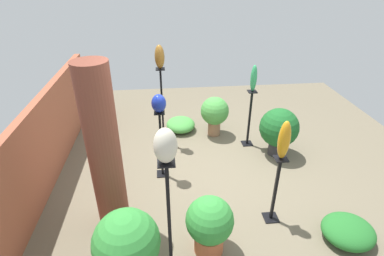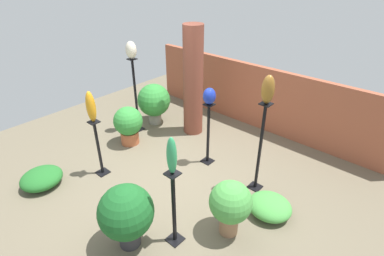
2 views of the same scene
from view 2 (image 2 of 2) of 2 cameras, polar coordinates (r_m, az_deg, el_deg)
The scene contains 19 objects.
ground_plane at distance 5.11m, azimuth -3.54°, elevation -10.18°, with size 8.00×8.00×0.00m, color #6B604C.
brick_wall_back at distance 6.58m, azimuth 12.69°, elevation 5.67°, with size 5.60×0.12×1.36m, color #9E5138.
brick_pillar at distance 6.04m, azimuth 0.22°, elevation 8.74°, with size 0.40×0.40×2.24m, color brown.
pedestal_ivory at distance 6.36m, azimuth -10.64°, elevation 5.52°, with size 0.20×0.20×1.58m.
pedestal_jade at distance 3.88m, azimuth -3.45°, elevation -15.62°, with size 0.20×0.20×1.11m.
pedestal_amber at distance 5.26m, azimuth -17.30°, elevation -4.15°, with size 0.20×0.20×1.01m.
pedestal_cobalt at distance 5.28m, azimuth 3.09°, elevation -1.65°, with size 0.20×0.20×1.16m.
pedestal_bronze at distance 4.69m, azimuth 12.76°, elevation -4.42°, with size 0.20×0.20×1.51m.
art_vase_ivory at distance 6.03m, azimuth -11.54°, elevation 14.36°, with size 0.21×0.21×0.34m, color beige.
art_vase_jade at distance 3.34m, azimuth -3.88°, elevation -5.30°, with size 0.13×0.11×0.48m, color #2D9356.
art_vase_amber at distance 4.88m, azimuth -18.70°, elevation 3.84°, with size 0.14×0.15×0.52m, color orange.
art_vase_cobalt at distance 4.93m, azimuth 3.33°, elevation 6.08°, with size 0.21×0.22×0.28m, color #192D9E.
art_vase_bronze at distance 4.22m, azimuth 14.27°, elevation 7.12°, with size 0.18×0.17×0.41m, color brown.
potted_plant_front_left at distance 6.01m, azimuth -12.03°, elevation 0.85°, with size 0.57×0.57×0.79m.
potted_plant_back_center at distance 6.67m, azimuth -7.26°, elevation 5.13°, with size 0.72×0.72×0.92m.
potted_plant_near_pillar at distance 3.90m, azimuth -12.42°, elevation -15.57°, with size 0.70×0.70×0.91m.
potted_plant_mid_right at distance 4.01m, azimuth 7.33°, elevation -14.17°, with size 0.57×0.57×0.82m.
foliage_bed_east at distance 5.52m, azimuth -26.73°, elevation -8.53°, with size 0.62×0.66×0.28m, color #236B28.
foliage_bed_west at distance 4.62m, azimuth 14.56°, elevation -14.24°, with size 0.64×0.60×0.26m, color #479942.
Camera 2 is at (2.85, -2.72, 3.25)m, focal length 28.00 mm.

